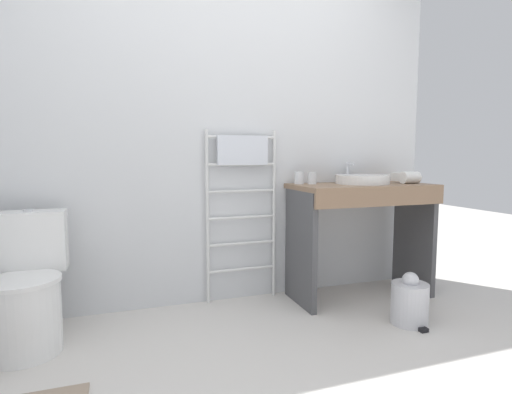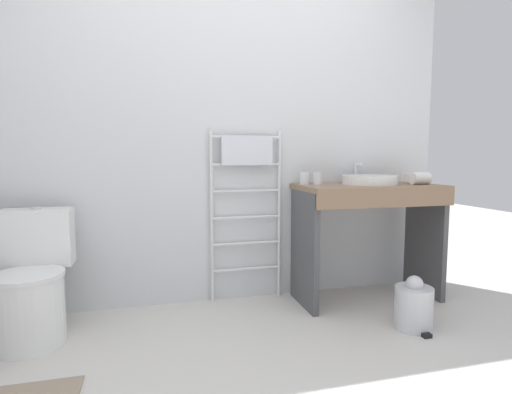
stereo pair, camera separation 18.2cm
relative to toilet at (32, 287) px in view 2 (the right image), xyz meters
The scene contains 10 objects.
wall_back 1.61m from the toilet, 19.10° to the left, with size 3.28×0.12×2.47m, color silver.
toilet is the anchor object (origin of this frame).
towel_radiator 1.49m from the toilet, 13.64° to the left, with size 0.53×0.06×1.23m.
vanity_counter 2.20m from the toilet, ahead, with size 1.02×0.52×0.85m.
sink_basin 2.28m from the toilet, ahead, with size 0.39×0.39×0.07m.
faucet 2.32m from the toilet, ahead, with size 0.02×0.10×0.15m.
cup_near_wall 1.86m from the toilet, ahead, with size 0.07×0.07×0.09m.
cup_near_edge 1.94m from the toilet, ahead, with size 0.06×0.06×0.09m.
hair_dryer 2.63m from the toilet, ahead, with size 0.18×0.19×0.09m.
trash_bin 2.24m from the toilet, 11.14° to the right, with size 0.23×0.26×0.33m.
Camera 2 is at (-0.58, -1.44, 1.05)m, focal length 28.00 mm.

